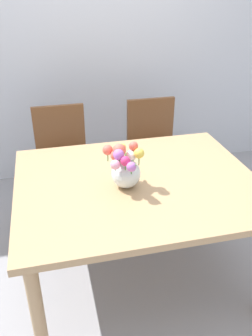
# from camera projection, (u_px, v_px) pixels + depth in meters

# --- Properties ---
(ground_plane) EXTENTS (12.00, 12.00, 0.00)m
(ground_plane) POSITION_uv_depth(u_px,v_px,m) (136.00, 271.00, 2.44)
(ground_plane) COLOR #939399
(back_wall) EXTENTS (7.00, 0.10, 2.80)m
(back_wall) POSITION_uv_depth(u_px,v_px,m) (92.00, 28.00, 3.14)
(back_wall) COLOR silver
(back_wall) RESTS_ON ground_plane
(dining_table) EXTENTS (1.44, 1.17, 0.74)m
(dining_table) POSITION_uv_depth(u_px,v_px,m) (138.00, 192.00, 2.13)
(dining_table) COLOR tan
(dining_table) RESTS_ON ground_plane
(chair_left) EXTENTS (0.42, 0.42, 0.90)m
(chair_left) POSITION_uv_depth(u_px,v_px,m) (62.00, 153.00, 2.90)
(chair_left) COLOR brown
(chair_left) RESTS_ON ground_plane
(chair_right) EXTENTS (0.42, 0.42, 0.90)m
(chair_right) POSITION_uv_depth(u_px,v_px,m) (153.00, 144.00, 3.07)
(chair_right) COLOR brown
(chair_right) RESTS_ON ground_plane
(flower_vase) EXTENTS (0.22, 0.26, 0.27)m
(flower_vase) POSITION_uv_depth(u_px,v_px,m) (125.00, 167.00, 1.97)
(flower_vase) COLOR silver
(flower_vase) RESTS_ON dining_table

